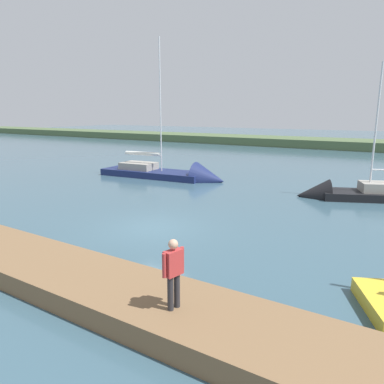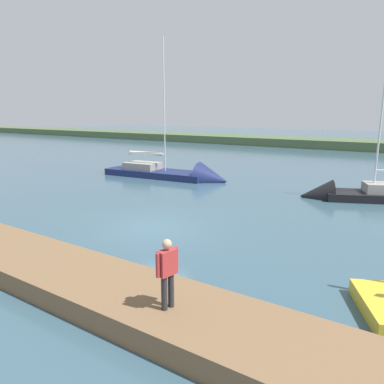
% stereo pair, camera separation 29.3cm
% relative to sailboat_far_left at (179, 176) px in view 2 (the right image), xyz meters
% --- Properties ---
extents(ground_plane, '(200.00, 200.00, 0.00)m').
position_rel_sailboat_far_left_xyz_m(ground_plane, '(-6.10, 10.56, -0.19)').
color(ground_plane, '#385666').
extents(far_shoreline, '(180.00, 8.00, 2.40)m').
position_rel_sailboat_far_left_xyz_m(far_shoreline, '(-6.10, -32.86, -0.19)').
color(far_shoreline, '#4C603D').
rests_on(far_shoreline, ground_plane).
extents(dock_pier, '(27.70, 2.54, 0.58)m').
position_rel_sailboat_far_left_xyz_m(dock_pier, '(-6.10, 16.17, 0.10)').
color(dock_pier, brown).
rests_on(dock_pier, ground_plane).
extents(sailboat_far_left, '(10.46, 3.54, 11.53)m').
position_rel_sailboat_far_left_xyz_m(sailboat_far_left, '(0.00, 0.00, 0.00)').
color(sailboat_far_left, navy).
rests_on(sailboat_far_left, ground_plane).
extents(sailboat_near_dock, '(7.77, 4.88, 8.63)m').
position_rel_sailboat_far_left_xyz_m(sailboat_near_dock, '(-12.58, -0.03, -0.02)').
color(sailboat_near_dock, black).
rests_on(sailboat_near_dock, ground_plane).
extents(person_on_dock, '(0.31, 0.63, 1.67)m').
position_rel_sailboat_far_left_xyz_m(person_on_dock, '(-11.33, 16.41, 1.35)').
color(person_on_dock, '#28282D').
rests_on(person_on_dock, dock_pier).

